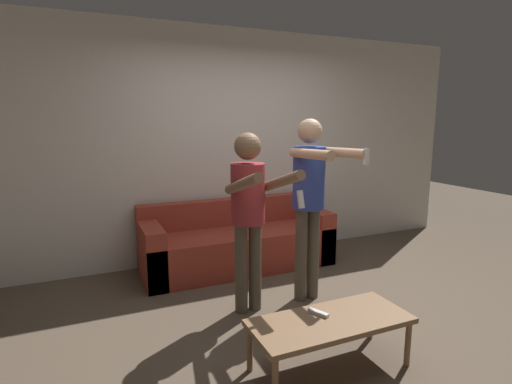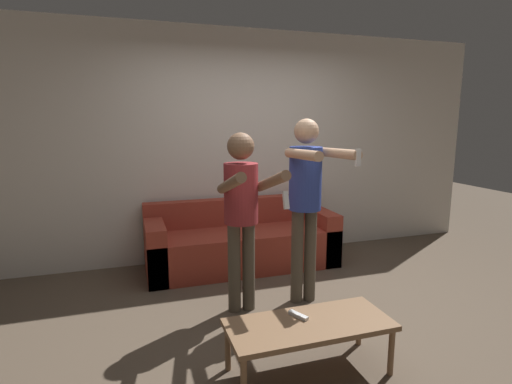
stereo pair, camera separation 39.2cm
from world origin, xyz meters
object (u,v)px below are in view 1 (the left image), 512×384
object	(u,v)px
person_standing_right	(310,190)
coffee_table	(330,324)
couch	(237,244)
remote_on_table	(318,313)
person_standing_left	(249,204)

from	to	relation	value
person_standing_right	coffee_table	size ratio (longest dim) A/B	1.54
couch	remote_on_table	xyz separation A→B (m)	(-0.16, -1.95, 0.10)
person_standing_left	coffee_table	bearing A→B (deg)	-79.55
couch	remote_on_table	distance (m)	1.96
remote_on_table	couch	bearing A→B (deg)	85.33
person_standing_left	coffee_table	world-z (taller)	person_standing_left
person_standing_left	person_standing_right	size ratio (longest dim) A/B	0.93
person_standing_left	coffee_table	size ratio (longest dim) A/B	1.43
person_standing_left	person_standing_right	xyz separation A→B (m)	(0.59, 0.00, 0.08)
couch	remote_on_table	size ratio (longest dim) A/B	14.12
couch	person_standing_left	distance (m)	1.31
couch	person_standing_left	xyz separation A→B (m)	(-0.30, -1.07, 0.69)
person_standing_right	coffee_table	xyz separation A→B (m)	(-0.41, -0.97, -0.72)
coffee_table	person_standing_right	bearing A→B (deg)	66.93
couch	coffee_table	size ratio (longest dim) A/B	1.96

